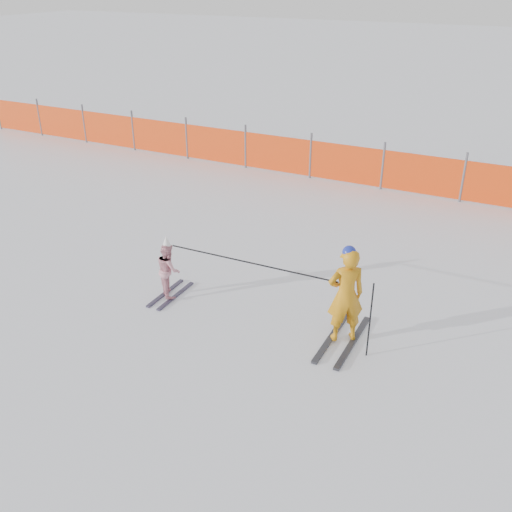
# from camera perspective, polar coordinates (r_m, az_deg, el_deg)

# --- Properties ---
(ground) EXTENTS (120.00, 120.00, 0.00)m
(ground) POSITION_cam_1_polar(r_m,az_deg,el_deg) (9.34, -1.40, -6.73)
(ground) COLOR white
(ground) RESTS_ON ground
(adult) EXTENTS (0.67, 1.52, 1.62)m
(adult) POSITION_cam_1_polar(r_m,az_deg,el_deg) (8.61, 8.96, -3.94)
(adult) COLOR black
(adult) RESTS_ON ground
(child) EXTENTS (0.60, 1.05, 1.15)m
(child) POSITION_cam_1_polar(r_m,az_deg,el_deg) (9.95, -8.74, -1.29)
(child) COLOR black
(child) RESTS_ON ground
(ski_poles) EXTENTS (3.50, 0.22, 1.23)m
(ski_poles) POSITION_cam_1_polar(r_m,az_deg,el_deg) (8.79, 2.79, -2.30)
(ski_poles) COLOR black
(ski_poles) RESTS_ON ground
(safety_fence) EXTENTS (17.94, 0.06, 1.25)m
(safety_fence) POSITION_cam_1_polar(r_m,az_deg,el_deg) (17.14, -4.44, 11.10)
(safety_fence) COLOR #595960
(safety_fence) RESTS_ON ground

